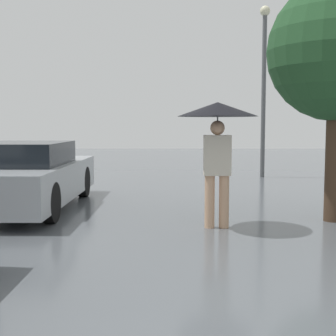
# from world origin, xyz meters

# --- Properties ---
(pedestrian) EXTENTS (1.18, 1.18, 1.86)m
(pedestrian) POSITION_xyz_m (0.08, 5.86, 1.54)
(pedestrian) COLOR tan
(pedestrian) RESTS_ON ground_plane
(parked_car_farthest) EXTENTS (1.72, 4.43, 1.22)m
(parked_car_farthest) POSITION_xyz_m (-3.25, 7.53, 0.59)
(parked_car_farthest) COLOR #9EA3A8
(parked_car_farthest) RESTS_ON ground_plane
(street_lamp) EXTENTS (0.30, 0.30, 4.96)m
(street_lamp) POSITION_xyz_m (2.10, 12.81, 2.98)
(street_lamp) COLOR #515456
(street_lamp) RESTS_ON ground_plane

